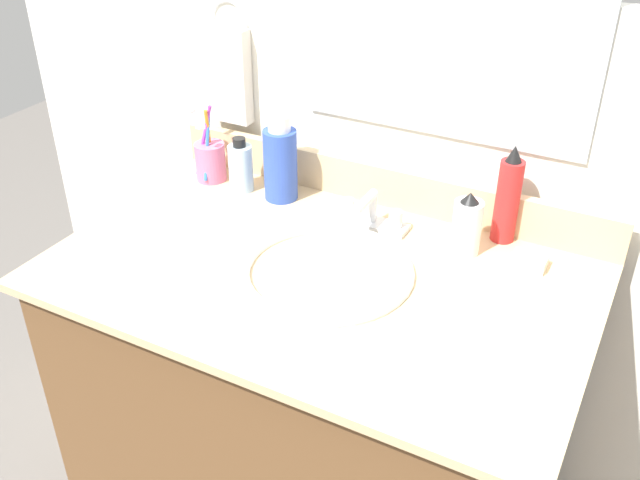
{
  "coord_description": "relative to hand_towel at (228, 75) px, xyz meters",
  "views": [
    {
      "loc": [
        0.54,
        -0.99,
        1.6
      ],
      "look_at": [
        0.01,
        0.0,
        0.91
      ],
      "focal_mm": 40.19,
      "sensor_mm": 36.0,
      "label": 1
    }
  ],
  "objects": [
    {
      "name": "vanity_cabinet",
      "position": [
        0.41,
        -0.33,
        -0.65
      ],
      "size": [
        0.98,
        0.58,
        0.82
      ],
      "primitive_type": "cube",
      "color": "brown",
      "rests_on": "ground_plane"
    },
    {
      "name": "countertop",
      "position": [
        0.41,
        -0.33,
        -0.23
      ],
      "size": [
        1.02,
        0.63,
        0.02
      ],
      "primitive_type": "cube",
      "color": "#D1B284",
      "rests_on": "vanity_cabinet"
    },
    {
      "name": "backsplash",
      "position": [
        0.41,
        -0.02,
        -0.17
      ],
      "size": [
        1.02,
        0.02,
        0.09
      ],
      "primitive_type": "cube",
      "color": "#D1B284",
      "rests_on": "countertop"
    },
    {
      "name": "back_wall",
      "position": [
        0.41,
        0.04,
        -0.41
      ],
      "size": [
        2.12,
        0.04,
        1.3
      ],
      "primitive_type": "cube",
      "color": "white",
      "rests_on": "ground_plane"
    },
    {
      "name": "towel_ring",
      "position": [
        0.0,
        0.02,
        0.12
      ],
      "size": [
        0.1,
        0.01,
        0.1
      ],
      "primitive_type": "torus",
      "rotation": [
        1.57,
        0.0,
        0.0
      ],
      "color": "silver"
    },
    {
      "name": "hand_towel",
      "position": [
        0.0,
        0.0,
        0.0
      ],
      "size": [
        0.11,
        0.04,
        0.22
      ],
      "primitive_type": "cube",
      "color": "silver"
    },
    {
      "name": "sink_basin",
      "position": [
        0.43,
        -0.32,
        -0.25
      ],
      "size": [
        0.34,
        0.34,
        0.11
      ],
      "color": "white",
      "rests_on": "countertop"
    },
    {
      "name": "faucet",
      "position": [
        0.43,
        -0.13,
        -0.19
      ],
      "size": [
        0.16,
        0.1,
        0.08
      ],
      "color": "silver",
      "rests_on": "countertop"
    },
    {
      "name": "bottle_lotion_white",
      "position": [
        0.63,
        -0.13,
        -0.16
      ],
      "size": [
        0.06,
        0.06,
        0.13
      ],
      "color": "white",
      "rests_on": "countertop"
    },
    {
      "name": "bottle_spray_red",
      "position": [
        0.69,
        -0.05,
        -0.13
      ],
      "size": [
        0.05,
        0.05,
        0.21
      ],
      "color": "red",
      "rests_on": "countertop"
    },
    {
      "name": "bottle_gel_clear",
      "position": [
        0.1,
        -0.11,
        -0.16
      ],
      "size": [
        0.05,
        0.05,
        0.13
      ],
      "color": "silver",
      "rests_on": "countertop"
    },
    {
      "name": "bottle_shampoo_blue",
      "position": [
        0.2,
        -0.1,
        -0.13
      ],
      "size": [
        0.07,
        0.07,
        0.19
      ],
      "color": "#2D4CB2",
      "rests_on": "countertop"
    },
    {
      "name": "cup_pink",
      "position": [
        0.01,
        -0.1,
        -0.17
      ],
      "size": [
        0.07,
        0.09,
        0.18
      ],
      "color": "#D16693",
      "rests_on": "countertop"
    },
    {
      "name": "soap_bar",
      "position": [
        0.76,
        -0.12,
        -0.21
      ],
      "size": [
        0.06,
        0.04,
        0.02
      ],
      "primitive_type": "cube",
      "color": "white",
      "rests_on": "countertop"
    }
  ]
}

